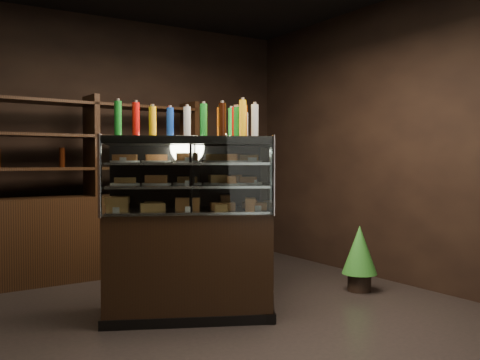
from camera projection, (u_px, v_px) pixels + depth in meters
name	position (u px, v px, depth m)	size (l,w,h in m)	color
ground	(187.00, 322.00, 4.25)	(5.00, 5.00, 0.00)	black
room_shell	(186.00, 77.00, 4.18)	(5.02, 5.02, 3.01)	black
display_case	(213.00, 252.00, 4.62)	(1.98, 1.51, 1.48)	black
food_display	(213.00, 177.00, 4.60)	(1.61, 1.12, 0.45)	#D48E4C
bottles_top	(212.00, 122.00, 4.59)	(1.44, 0.98, 0.30)	#D8590A
potted_conifer	(360.00, 249.00, 5.25)	(0.34, 0.34, 0.73)	black
back_shelving	(92.00, 223.00, 5.89)	(2.57, 0.60, 2.00)	black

